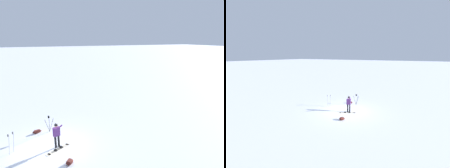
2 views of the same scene
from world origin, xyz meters
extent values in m
plane|color=white|center=(0.00, 0.00, 0.00)|extent=(300.00, 300.00, 0.00)
cylinder|color=black|center=(0.45, -0.08, 0.40)|extent=(0.14, 0.14, 0.80)
cylinder|color=black|center=(0.24, -0.14, 0.40)|extent=(0.14, 0.14, 0.80)
cube|color=#592D72|center=(0.35, -0.11, 1.09)|extent=(0.46, 0.36, 0.57)
sphere|color=tan|center=(0.35, -0.11, 1.51)|extent=(0.22, 0.22, 0.22)
sphere|color=black|center=(0.35, -0.11, 1.54)|extent=(0.23, 0.23, 0.23)
cylinder|color=#592D72|center=(0.59, -0.29, 1.48)|extent=(0.23, 0.52, 0.40)
cylinder|color=#592D72|center=(0.15, -0.15, 1.09)|extent=(0.09, 0.09, 0.57)
cube|color=beige|center=(0.36, -0.45, 0.01)|extent=(1.46, 1.01, 0.02)
cylinder|color=beige|center=(1.02, -0.06, 0.01)|extent=(0.28, 0.28, 0.02)
cylinder|color=beige|center=(-0.30, -0.83, 0.01)|extent=(0.28, 0.28, 0.02)
cube|color=black|center=(0.55, -0.34, 0.06)|extent=(0.22, 0.24, 0.08)
cube|color=black|center=(0.17, -0.56, 0.06)|extent=(0.22, 0.24, 0.08)
ellipsoid|color=#4C1E19|center=(0.72, -2.21, 0.12)|extent=(0.62, 0.64, 0.24)
cube|color=brown|center=(0.72, -2.21, 0.21)|extent=(0.37, 0.39, 0.08)
cylinder|color=#262628|center=(0.14, 2.50, 0.55)|extent=(0.08, 0.37, 1.10)
cylinder|color=#262628|center=(-0.04, 2.24, 0.55)|extent=(0.33, 0.20, 1.10)
cylinder|color=#262628|center=(0.27, 2.26, 0.55)|extent=(0.35, 0.16, 1.10)
cube|color=black|center=(0.11, 2.33, 1.12)|extent=(0.10, 0.10, 0.06)
cube|color=black|center=(0.11, 2.33, 1.20)|extent=(0.12, 0.16, 0.10)
ellipsoid|color=#4C1E19|center=(-0.78, 2.46, 0.11)|extent=(0.70, 0.43, 0.22)
cube|color=brown|center=(-0.78, 2.46, 0.19)|extent=(0.42, 0.26, 0.08)
cylinder|color=gray|center=(-2.43, 0.10, 0.67)|extent=(0.14, 0.13, 1.34)
cylinder|color=black|center=(-2.43, 0.10, 1.27)|extent=(0.05, 0.05, 0.14)
cylinder|color=gray|center=(-2.20, 0.37, 0.67)|extent=(0.16, 0.10, 1.34)
cylinder|color=black|center=(-2.20, 0.37, 1.27)|extent=(0.05, 0.05, 0.14)
camera|label=1|loc=(-0.93, -12.19, 6.96)|focal=31.71mm
camera|label=2|loc=(6.89, -13.41, 5.73)|focal=24.41mm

